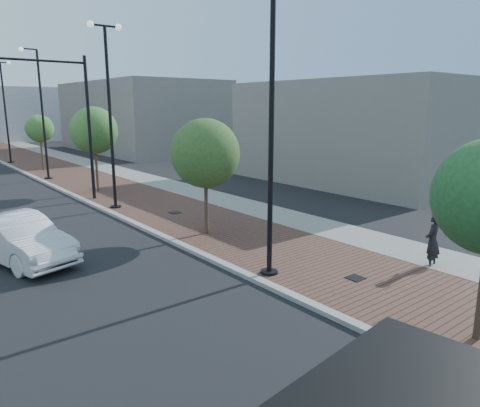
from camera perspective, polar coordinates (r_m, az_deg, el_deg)
sidewalk at (r=42.02m, az=-21.70°, el=4.33°), size 7.00×140.00×0.12m
concrete_strip at (r=42.87m, az=-18.25°, el=4.74°), size 2.40×140.00×0.13m
curb at (r=41.16m, az=-26.35°, el=3.78°), size 0.30×140.00×0.14m
white_sedan at (r=17.35m, az=-26.48°, el=-4.06°), size 2.95×5.31×1.66m
pedestrian at (r=16.18m, az=23.44°, el=-4.42°), size 0.76×0.56×1.92m
streetlight_1 at (r=13.43m, az=3.65°, el=8.05°), size 1.44×0.56×9.21m
streetlight_2 at (r=23.74m, az=-16.29°, el=10.65°), size 1.72×0.56×9.28m
streetlight_3 at (r=35.11m, az=-24.07°, el=9.73°), size 1.44×0.56×9.21m
streetlight_4 at (r=46.82m, az=-27.83°, el=10.39°), size 1.72×0.56×9.28m
traffic_mast at (r=26.24m, az=-20.72°, el=10.84°), size 5.09×0.20×8.00m
tree_1 at (r=18.16m, az=-4.38°, el=6.41°), size 2.81×2.81×4.88m
tree_2 at (r=28.83m, az=-18.12°, el=8.87°), size 2.86×2.86×5.30m
tree_3 at (r=40.29m, az=-24.22°, el=8.74°), size 2.29×2.22×4.63m
commercial_block_ne at (r=55.63m, az=-12.63°, el=10.77°), size 12.00×22.00×8.00m
commercial_block_e at (r=33.21m, az=14.67°, el=8.84°), size 10.00×16.00×7.00m
utility_cover_1 at (r=14.46m, az=14.56°, el=-9.21°), size 0.50×0.50×0.02m
utility_cover_2 at (r=22.46m, az=-8.37°, el=-1.16°), size 0.50×0.50×0.02m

